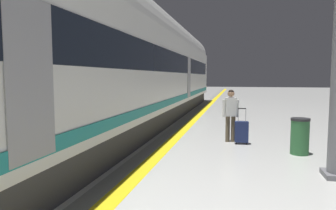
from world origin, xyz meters
TOP-DOWN VIEW (x-y plane):
  - safety_line_strip at (-0.88, 10.00)m, footprint 0.36×80.00m
  - tactile_edge_band at (-1.17, 10.00)m, footprint 0.52×80.00m
  - high_speed_train at (-2.90, 9.01)m, footprint 2.94×35.92m
  - passenger_near at (0.83, 9.50)m, footprint 0.48×0.25m
  - suitcase_near at (1.15, 9.25)m, footprint 0.39×0.25m
  - waste_bin at (2.55, 8.35)m, footprint 0.46×0.46m

SIDE VIEW (x-z plane):
  - tactile_edge_band at x=-1.17m, z-range 0.00..0.01m
  - safety_line_strip at x=-0.88m, z-range 0.00..0.01m
  - suitcase_near at x=1.15m, z-range -0.17..0.88m
  - waste_bin at x=2.55m, z-range 0.00..0.91m
  - passenger_near at x=0.83m, z-range 0.13..1.68m
  - high_speed_train at x=-2.90m, z-range 0.02..4.99m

